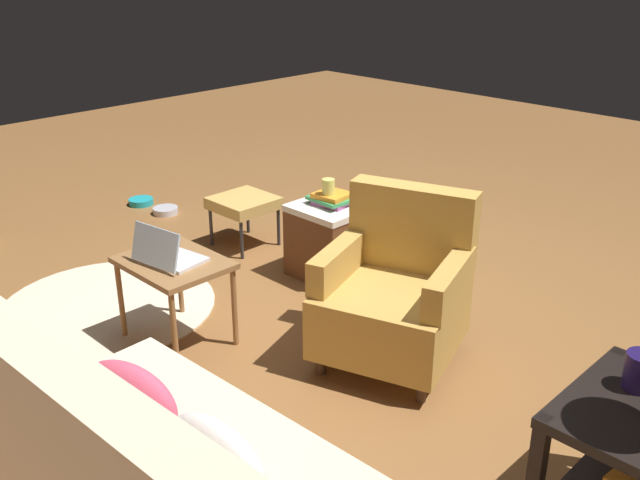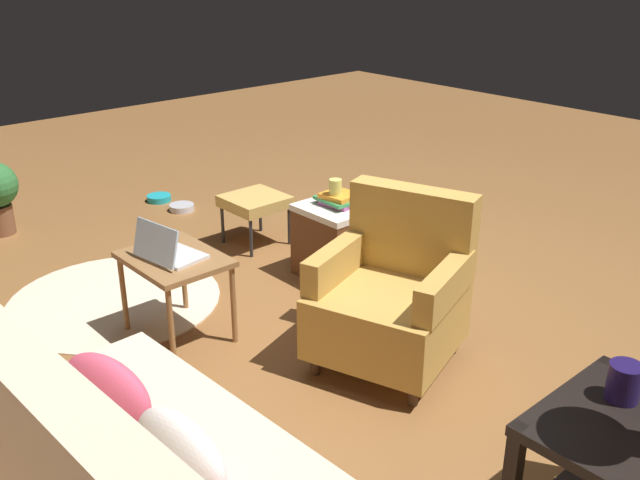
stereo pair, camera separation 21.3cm
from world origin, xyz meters
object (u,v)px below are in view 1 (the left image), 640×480
at_px(pet_bowl_steel, 166,210).
at_px(pet_bowl_teal, 141,202).
at_px(laptop_desk, 174,270).
at_px(book_stack_hamper, 331,199).
at_px(wicker_hamper, 331,240).
at_px(tv_remote, 329,196).
at_px(ottoman, 244,204).
at_px(armchair, 395,293).
at_px(yellow_mug, 328,187).
at_px(laptop, 167,254).

height_order(pet_bowl_steel, pet_bowl_teal, same).
height_order(laptop_desk, book_stack_hamper, book_stack_hamper).
distance_m(pet_bowl_steel, pet_bowl_teal, 0.33).
distance_m(wicker_hamper, pet_bowl_steel, 1.74).
relative_size(book_stack_hamper, pet_bowl_teal, 1.32).
xyz_separation_m(book_stack_hamper, tv_remote, (0.10, -0.08, -0.03)).
height_order(laptop_desk, ottoman, laptop_desk).
xyz_separation_m(book_stack_hamper, ottoman, (0.77, 0.09, -0.21)).
xyz_separation_m(ottoman, pet_bowl_steel, (0.95, 0.04, -0.29)).
bearing_deg(pet_bowl_steel, book_stack_hamper, -175.87).
height_order(wicker_hamper, pet_bowl_teal, wicker_hamper).
xyz_separation_m(armchair, ottoman, (1.70, -0.41, -0.05)).
bearing_deg(ottoman, yellow_mug, -176.12).
distance_m(laptop, ottoman, 1.40).
distance_m(laptop, wicker_hamper, 1.27).
height_order(armchair, tv_remote, armchair).
bearing_deg(wicker_hamper, laptop, 90.30).
xyz_separation_m(wicker_hamper, pet_bowl_teal, (2.05, 0.15, -0.22)).
bearing_deg(ottoman, laptop_desk, 124.90).
bearing_deg(laptop, tv_remote, -85.37).
height_order(laptop_desk, wicker_hamper, same).
xyz_separation_m(laptop, tv_remote, (0.11, -1.31, -0.04)).
bearing_deg(wicker_hamper, ottoman, 6.41).
height_order(laptop, pet_bowl_teal, laptop).
relative_size(laptop, tv_remote, 2.21).
relative_size(laptop, pet_bowl_steel, 1.77).
height_order(wicker_hamper, book_stack_hamper, book_stack_hamper).
bearing_deg(wicker_hamper, yellow_mug, 95.48).
bearing_deg(laptop, laptop_desk, -81.53).
distance_m(tv_remote, pet_bowl_steel, 1.70).
bearing_deg(book_stack_hamper, pet_bowl_steel, 4.13).
relative_size(ottoman, pet_bowl_teal, 2.00).
distance_m(tv_remote, ottoman, 0.72).
bearing_deg(yellow_mug, tv_remote, -47.87).
distance_m(armchair, book_stack_hamper, 1.06).
relative_size(armchair, pet_bowl_steel, 4.35).
distance_m(book_stack_hamper, ottoman, 0.80).
bearing_deg(tv_remote, pet_bowl_teal, 21.13).
distance_m(armchair, laptop_desk, 1.16).
relative_size(laptop, pet_bowl_teal, 1.77).
height_order(laptop, ottoman, laptop).
xyz_separation_m(armchair, yellow_mug, (0.92, -0.46, 0.24)).
bearing_deg(ottoman, tv_remote, -166.06).
bearing_deg(laptop, pet_bowl_teal, -27.90).
xyz_separation_m(laptop, book_stack_hamper, (0.01, -1.24, -0.01)).
height_order(laptop, tv_remote, laptop).
bearing_deg(pet_bowl_steel, pet_bowl_teal, 3.71).
height_order(book_stack_hamper, pet_bowl_steel, book_stack_hamper).
distance_m(laptop, yellow_mug, 1.20).
bearing_deg(yellow_mug, wicker_hamper, -84.52).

